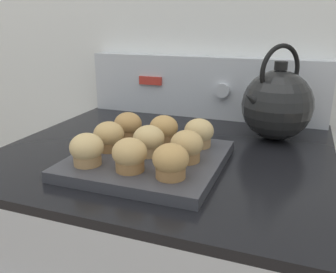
% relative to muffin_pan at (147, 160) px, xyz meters
% --- Properties ---
extents(wall_back, '(8.00, 0.05, 2.40)m').
position_rel_muffin_pan_xyz_m(wall_back, '(0.00, 0.48, 0.30)').
color(wall_back, silver).
rests_on(wall_back, ground_plane).
extents(control_panel, '(0.73, 0.07, 0.19)m').
position_rel_muffin_pan_xyz_m(control_panel, '(0.00, 0.43, 0.08)').
color(control_panel, '#B7BABF').
rests_on(control_panel, stove_range).
extents(muffin_pan, '(0.30, 0.30, 0.02)m').
position_rel_muffin_pan_xyz_m(muffin_pan, '(0.00, 0.00, 0.00)').
color(muffin_pan, '#38383D').
rests_on(muffin_pan, stove_range).
extents(muffin_r0_c0, '(0.06, 0.06, 0.06)m').
position_rel_muffin_pan_xyz_m(muffin_r0_c0, '(-0.09, -0.09, 0.04)').
color(muffin_r0_c0, '#A37A4C').
rests_on(muffin_r0_c0, muffin_pan).
extents(muffin_r0_c1, '(0.06, 0.06, 0.06)m').
position_rel_muffin_pan_xyz_m(muffin_r0_c1, '(0.00, -0.08, 0.04)').
color(muffin_r0_c1, olive).
rests_on(muffin_r0_c1, muffin_pan).
extents(muffin_r0_c2, '(0.06, 0.06, 0.06)m').
position_rel_muffin_pan_xyz_m(muffin_r0_c2, '(0.08, -0.09, 0.04)').
color(muffin_r0_c2, olive).
rests_on(muffin_r0_c2, muffin_pan).
extents(muffin_r1_c0, '(0.06, 0.06, 0.06)m').
position_rel_muffin_pan_xyz_m(muffin_r1_c0, '(-0.09, -0.00, 0.04)').
color(muffin_r1_c0, olive).
rests_on(muffin_r1_c0, muffin_pan).
extents(muffin_r1_c1, '(0.06, 0.06, 0.06)m').
position_rel_muffin_pan_xyz_m(muffin_r1_c1, '(-0.00, 0.00, 0.04)').
color(muffin_r1_c1, tan).
rests_on(muffin_r1_c1, muffin_pan).
extents(muffin_r1_c2, '(0.06, 0.06, 0.06)m').
position_rel_muffin_pan_xyz_m(muffin_r1_c2, '(0.09, -0.00, 0.04)').
color(muffin_r1_c2, olive).
rests_on(muffin_r1_c2, muffin_pan).
extents(muffin_r2_c0, '(0.06, 0.06, 0.06)m').
position_rel_muffin_pan_xyz_m(muffin_r2_c0, '(-0.09, 0.09, 0.04)').
color(muffin_r2_c0, olive).
rests_on(muffin_r2_c0, muffin_pan).
extents(muffin_r2_c1, '(0.06, 0.06, 0.06)m').
position_rel_muffin_pan_xyz_m(muffin_r2_c1, '(0.00, 0.09, 0.04)').
color(muffin_r2_c1, olive).
rests_on(muffin_r2_c1, muffin_pan).
extents(muffin_r2_c2, '(0.06, 0.06, 0.06)m').
position_rel_muffin_pan_xyz_m(muffin_r2_c2, '(0.08, 0.09, 0.04)').
color(muffin_r2_c2, '#A37A4C').
rests_on(muffin_r2_c2, muffin_pan).
extents(tea_kettle, '(0.17, 0.19, 0.24)m').
position_rel_muffin_pan_xyz_m(tea_kettle, '(0.23, 0.27, 0.08)').
color(tea_kettle, black).
rests_on(tea_kettle, stove_range).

